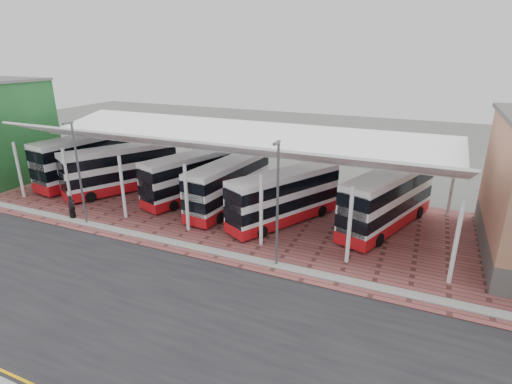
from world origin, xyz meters
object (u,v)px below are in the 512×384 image
at_px(bus_4, 284,198).
at_px(pedestrian, 72,206).
at_px(bus_1, 121,169).
at_px(bus_2, 193,177).
at_px(bus_5, 388,200).
at_px(bus_0, 92,158).
at_px(bus_3, 229,185).

distance_m(bus_4, pedestrian, 17.33).
bearing_deg(bus_1, bus_2, 37.03).
bearing_deg(bus_4, bus_1, -154.64).
relative_size(bus_2, pedestrian, 5.85).
bearing_deg(bus_5, pedestrian, -141.47).
bearing_deg(bus_0, pedestrian, -47.23).
relative_size(bus_0, pedestrian, 6.82).
height_order(bus_2, bus_4, bus_2).
xyz_separation_m(bus_2, pedestrian, (-6.83, -7.66, -1.18)).
height_order(bus_0, bus_2, bus_0).
bearing_deg(bus_2, bus_0, -163.40).
bearing_deg(bus_0, bus_1, -7.57).
bearing_deg(bus_2, bus_4, 7.27).
xyz_separation_m(bus_1, pedestrian, (0.52, -6.52, -1.28)).
bearing_deg(bus_4, bus_0, -157.83).
distance_m(bus_0, bus_3, 16.40).
height_order(bus_0, bus_1, bus_0).
height_order(bus_0, bus_5, bus_0).
xyz_separation_m(bus_4, bus_5, (7.48, 2.28, 0.16)).
xyz_separation_m(bus_1, bus_5, (24.26, 1.66, 0.04)).
height_order(bus_1, bus_5, bus_5).
distance_m(bus_4, bus_5, 7.82).
distance_m(bus_1, bus_3, 11.44).
distance_m(bus_0, bus_4, 21.79).
bearing_deg(pedestrian, bus_0, 42.09).
bearing_deg(bus_3, bus_0, -178.39).
distance_m(bus_2, bus_3, 4.16).
bearing_deg(bus_3, bus_2, 174.22).
bearing_deg(bus_4, bus_2, -163.07).
height_order(bus_0, bus_4, bus_0).
bearing_deg(bus_2, bus_1, -153.41).
height_order(bus_2, bus_3, bus_2).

